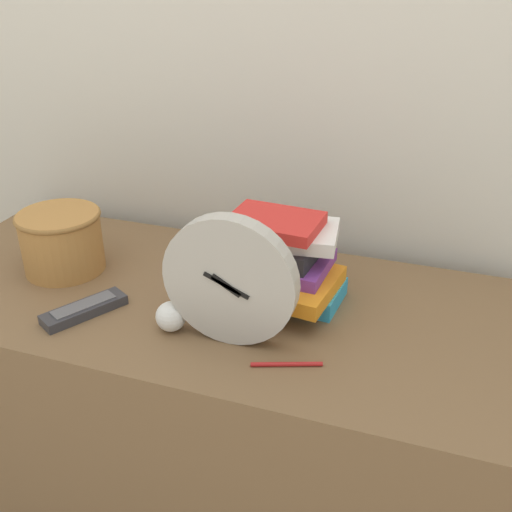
{
  "coord_description": "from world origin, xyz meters",
  "views": [
    {
      "loc": [
        0.45,
        -0.69,
        1.36
      ],
      "look_at": [
        0.13,
        0.24,
        0.84
      ],
      "focal_mm": 42.0,
      "sensor_mm": 36.0,
      "label": 1
    }
  ],
  "objects_px": {
    "desk_clock": "(230,281)",
    "pen": "(287,364)",
    "tv_remote": "(84,309)",
    "crumpled_paper_ball": "(171,316)",
    "book_stack": "(281,261)",
    "basket": "(62,239)"
  },
  "relations": [
    {
      "from": "pen",
      "to": "book_stack",
      "type": "bearing_deg",
      "value": 109.4
    },
    {
      "from": "desk_clock",
      "to": "pen",
      "type": "distance_m",
      "value": 0.18
    },
    {
      "from": "basket",
      "to": "pen",
      "type": "height_order",
      "value": "basket"
    },
    {
      "from": "book_stack",
      "to": "basket",
      "type": "bearing_deg",
      "value": -175.68
    },
    {
      "from": "book_stack",
      "to": "pen",
      "type": "distance_m",
      "value": 0.24
    },
    {
      "from": "desk_clock",
      "to": "pen",
      "type": "xyz_separation_m",
      "value": [
        0.12,
        -0.04,
        -0.12
      ]
    },
    {
      "from": "desk_clock",
      "to": "pen",
      "type": "height_order",
      "value": "desk_clock"
    },
    {
      "from": "book_stack",
      "to": "tv_remote",
      "type": "height_order",
      "value": "book_stack"
    },
    {
      "from": "crumpled_paper_ball",
      "to": "pen",
      "type": "xyz_separation_m",
      "value": [
        0.24,
        -0.04,
        -0.03
      ]
    },
    {
      "from": "pen",
      "to": "tv_remote",
      "type": "bearing_deg",
      "value": 176.05
    },
    {
      "from": "pen",
      "to": "basket",
      "type": "bearing_deg",
      "value": 162.78
    },
    {
      "from": "basket",
      "to": "crumpled_paper_ball",
      "type": "distance_m",
      "value": 0.36
    },
    {
      "from": "desk_clock",
      "to": "tv_remote",
      "type": "bearing_deg",
      "value": -177.36
    },
    {
      "from": "tv_remote",
      "to": "pen",
      "type": "relative_size",
      "value": 1.42
    },
    {
      "from": "desk_clock",
      "to": "tv_remote",
      "type": "distance_m",
      "value": 0.33
    },
    {
      "from": "desk_clock",
      "to": "tv_remote",
      "type": "xyz_separation_m",
      "value": [
        -0.31,
        -0.01,
        -0.11
      ]
    },
    {
      "from": "crumpled_paper_ball",
      "to": "pen",
      "type": "distance_m",
      "value": 0.24
    },
    {
      "from": "book_stack",
      "to": "pen",
      "type": "bearing_deg",
      "value": -70.6
    },
    {
      "from": "book_stack",
      "to": "basket",
      "type": "distance_m",
      "value": 0.5
    },
    {
      "from": "book_stack",
      "to": "crumpled_paper_ball",
      "type": "height_order",
      "value": "book_stack"
    },
    {
      "from": "desk_clock",
      "to": "crumpled_paper_ball",
      "type": "bearing_deg",
      "value": -176.93
    },
    {
      "from": "basket",
      "to": "tv_remote",
      "type": "height_order",
      "value": "basket"
    }
  ]
}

